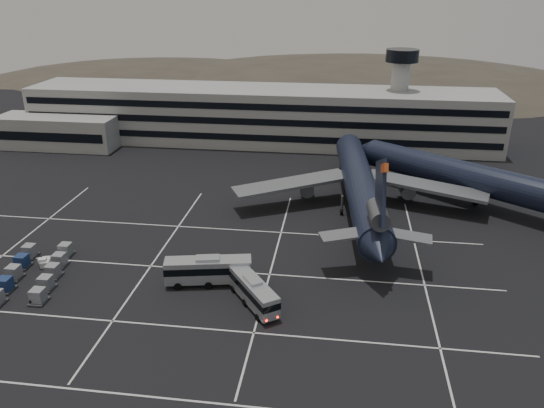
{
  "coord_description": "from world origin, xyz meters",
  "views": [
    {
      "loc": [
        21.34,
        -62.31,
        39.53
      ],
      "look_at": [
        10.39,
        18.4,
        5.0
      ],
      "focal_mm": 35.0,
      "sensor_mm": 36.0,
      "label": 1
    }
  ],
  "objects_px": {
    "bus_near": "(253,290)",
    "tug_a": "(46,262)",
    "uld_cluster": "(34,272)",
    "bus_far": "(208,269)",
    "trijet_main": "(360,185)"
  },
  "relations": [
    {
      "from": "bus_near",
      "to": "tug_a",
      "type": "distance_m",
      "value": 32.95
    },
    {
      "from": "trijet_main",
      "to": "tug_a",
      "type": "relative_size",
      "value": 22.86
    },
    {
      "from": "bus_far",
      "to": "uld_cluster",
      "type": "bearing_deg",
      "value": 82.87
    },
    {
      "from": "bus_far",
      "to": "tug_a",
      "type": "relative_size",
      "value": 4.9
    },
    {
      "from": "trijet_main",
      "to": "bus_near",
      "type": "distance_m",
      "value": 35.47
    },
    {
      "from": "tug_a",
      "to": "uld_cluster",
      "type": "distance_m",
      "value": 3.51
    },
    {
      "from": "tug_a",
      "to": "bus_near",
      "type": "bearing_deg",
      "value": -26.77
    },
    {
      "from": "bus_near",
      "to": "bus_far",
      "type": "distance_m",
      "value": 8.05
    },
    {
      "from": "bus_near",
      "to": "tug_a",
      "type": "bearing_deg",
      "value": 134.39
    },
    {
      "from": "bus_near",
      "to": "tug_a",
      "type": "relative_size",
      "value": 4.06
    },
    {
      "from": "tug_a",
      "to": "uld_cluster",
      "type": "relative_size",
      "value": 0.15
    },
    {
      "from": "trijet_main",
      "to": "tug_a",
      "type": "distance_m",
      "value": 53.95
    },
    {
      "from": "trijet_main",
      "to": "uld_cluster",
      "type": "bearing_deg",
      "value": -151.89
    },
    {
      "from": "bus_near",
      "to": "uld_cluster",
      "type": "relative_size",
      "value": 0.61
    },
    {
      "from": "bus_near",
      "to": "bus_far",
      "type": "height_order",
      "value": "bus_far"
    }
  ]
}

